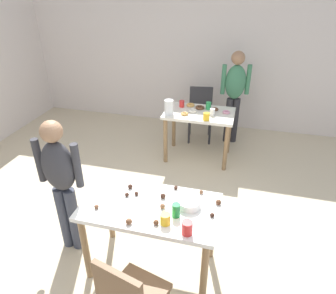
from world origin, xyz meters
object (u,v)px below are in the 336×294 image
at_px(dining_table_near, 150,215).
at_px(chair_far_table, 200,110).
at_px(soda_can, 176,210).
at_px(person_girl_near, 61,178).
at_px(dining_table_far, 199,120).
at_px(person_adult_far, 235,90).
at_px(mixing_bowl, 189,203).
at_px(pitcher_far, 169,107).

xyz_separation_m(dining_table_near, chair_far_table, (-0.01, 2.82, -0.14)).
height_order(chair_far_table, soda_can, soda_can).
xyz_separation_m(dining_table_near, person_girl_near, (-0.87, 0.05, 0.21)).
height_order(dining_table_far, person_adult_far, person_adult_far).
bearing_deg(soda_can, dining_table_far, 94.56).
xyz_separation_m(dining_table_far, mixing_bowl, (0.26, -2.07, 0.16)).
bearing_deg(dining_table_far, person_adult_far, 56.17).
relative_size(chair_far_table, soda_can, 7.13).
bearing_deg(person_girl_near, person_adult_far, 63.36).
bearing_deg(dining_table_near, pitcher_far, 99.78).
xyz_separation_m(dining_table_far, chair_far_table, (-0.08, 0.67, -0.13)).
xyz_separation_m(chair_far_table, person_adult_far, (0.52, -0.02, 0.40)).
distance_m(person_adult_far, pitcher_far, 1.19).
height_order(dining_table_near, person_adult_far, person_adult_far).
xyz_separation_m(chair_far_table, pitcher_far, (-0.33, -0.85, 0.36)).
relative_size(dining_table_near, mixing_bowl, 6.01).
bearing_deg(person_adult_far, mixing_bowl, -93.87).
bearing_deg(dining_table_near, person_girl_near, 177.03).
distance_m(dining_table_near, person_girl_near, 0.90).
bearing_deg(chair_far_table, soda_can, -84.88).
bearing_deg(mixing_bowl, dining_table_near, -167.98).
distance_m(dining_table_far, chair_far_table, 0.69).
bearing_deg(dining_table_far, soda_can, -85.44).
bearing_deg(mixing_bowl, dining_table_far, 97.08).
height_order(dining_table_near, soda_can, soda_can).
bearing_deg(chair_far_table, pitcher_far, -110.90).
bearing_deg(mixing_bowl, person_adult_far, 86.13).
height_order(dining_table_far, mixing_bowl, mixing_bowl).
relative_size(chair_far_table, pitcher_far, 4.20).
distance_m(dining_table_far, person_adult_far, 0.84).
distance_m(person_girl_near, person_adult_far, 3.08).
relative_size(chair_far_table, person_girl_near, 0.61).
relative_size(person_girl_near, soda_can, 11.68).
distance_m(dining_table_far, mixing_bowl, 2.09).
bearing_deg(chair_far_table, person_girl_near, -107.20).
bearing_deg(dining_table_far, pitcher_far, -156.44).
bearing_deg(chair_far_table, person_adult_far, -1.70).
relative_size(person_adult_far, mixing_bowl, 7.65).
bearing_deg(mixing_bowl, soda_can, -118.70).
bearing_deg(chair_far_table, dining_table_far, -83.03).
bearing_deg(dining_table_near, soda_can, -17.36).
bearing_deg(dining_table_near, chair_far_table, 90.26).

